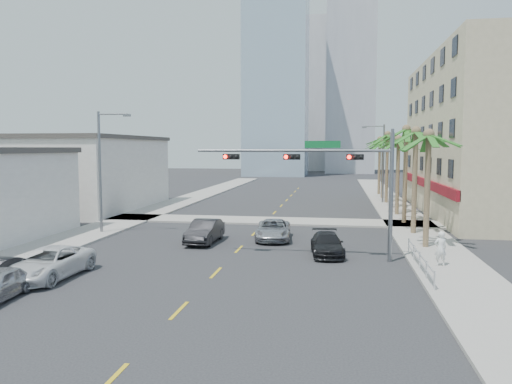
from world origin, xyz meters
TOP-DOWN VIEW (x-y plane):
  - ground at (0.00, 0.00)m, footprint 260.00×260.00m
  - sidewalk_right at (12.00, 20.00)m, footprint 4.00×120.00m
  - sidewalk_left at (-12.00, 20.00)m, footprint 4.00×120.00m
  - sidewalk_cross at (0.00, 22.00)m, footprint 80.00×4.00m
  - building_right at (21.99, 30.00)m, footprint 15.25×28.00m
  - building_left_far at (-19.50, 28.00)m, footprint 11.00×18.00m
  - tower_far_left at (-8.00, 95.00)m, footprint 14.00×14.00m
  - tower_far_right at (9.00, 110.00)m, footprint 12.00×12.00m
  - tower_far_center at (-3.00, 125.00)m, footprint 16.00×16.00m
  - traffic_signal_mast at (5.78, 7.95)m, footprint 11.12×0.54m
  - palm_tree_0 at (11.60, 12.00)m, footprint 4.80×4.80m
  - palm_tree_1 at (11.60, 17.20)m, footprint 4.80×4.80m
  - palm_tree_2 at (11.60, 22.40)m, footprint 4.80×4.80m
  - palm_tree_3 at (11.60, 27.60)m, footprint 4.80×4.80m
  - palm_tree_4 at (11.60, 32.80)m, footprint 4.80×4.80m
  - palm_tree_5 at (11.60, 38.00)m, footprint 4.80×4.80m
  - palm_tree_6 at (11.60, 43.20)m, footprint 4.80×4.80m
  - palm_tree_7 at (11.60, 48.40)m, footprint 4.80×4.80m
  - streetlight_left at (-11.00, 14.00)m, footprint 2.55×0.25m
  - streetlight_right at (11.00, 38.00)m, footprint 2.55×0.25m
  - guardrail at (10.30, 6.00)m, footprint 0.08×8.08m
  - car_parked_far at (-7.80, 1.65)m, footprint 2.67×5.46m
  - car_lane_left at (-2.70, 11.83)m, footprint 1.73×4.71m
  - car_lane_center at (1.71, 13.64)m, footprint 2.71×5.17m
  - car_lane_right at (5.50, 9.24)m, footprint 2.26×4.64m
  - pedestrian at (11.48, 6.86)m, footprint 0.75×0.59m

SIDE VIEW (x-z plane):
  - ground at x=0.00m, z-range 0.00..0.00m
  - sidewalk_right at x=12.00m, z-range 0.00..0.15m
  - sidewalk_left at x=-12.00m, z-range 0.00..0.15m
  - sidewalk_cross at x=0.00m, z-range 0.00..0.15m
  - car_lane_right at x=5.50m, z-range 0.00..1.30m
  - guardrail at x=10.30m, z-range 0.17..1.17m
  - car_lane_center at x=1.71m, z-range 0.00..1.39m
  - car_parked_far at x=-7.80m, z-range 0.00..1.49m
  - car_lane_left at x=-2.70m, z-range 0.00..1.54m
  - pedestrian at x=11.48m, z-range 0.15..1.98m
  - building_left_far at x=-19.50m, z-range 0.00..7.20m
  - streetlight_left at x=-11.00m, z-range 0.56..9.56m
  - streetlight_right at x=11.00m, z-range 0.56..9.56m
  - traffic_signal_mast at x=5.78m, z-range 1.46..8.66m
  - palm_tree_0 at x=11.60m, z-range 3.18..10.98m
  - palm_tree_3 at x=11.60m, z-range 3.18..10.98m
  - palm_tree_6 at x=11.60m, z-range 3.18..10.98m
  - palm_tree_1 at x=11.60m, z-range 3.35..11.51m
  - palm_tree_4 at x=11.60m, z-range 3.35..11.51m
  - palm_tree_7 at x=11.60m, z-range 3.35..11.51m
  - building_right at x=21.99m, z-range 0.00..15.00m
  - palm_tree_2 at x=11.60m, z-range 3.52..12.04m
  - palm_tree_5 at x=11.60m, z-range 3.52..12.04m
  - tower_far_center at x=-3.00m, z-range 0.00..42.00m
  - tower_far_left at x=-8.00m, z-range 0.00..48.00m
  - tower_far_right at x=9.00m, z-range 0.00..60.00m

